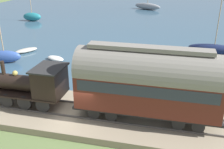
{
  "coord_description": "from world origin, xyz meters",
  "views": [
    {
      "loc": [
        -13.77,
        -5.56,
        9.65
      ],
      "look_at": [
        3.86,
        -1.34,
        1.94
      ],
      "focal_mm": 42.0,
      "sensor_mm": 36.0,
      "label": 1
    }
  ],
  "objects_px": {
    "sailboat_gray": "(147,6)",
    "passenger_coach": "(147,81)",
    "steam_locomotive": "(36,83)",
    "sailboat_navy": "(214,49)",
    "rowboat_mid_harbor": "(26,50)",
    "sailboat_teal": "(32,17)",
    "sailboat_blue": "(4,56)",
    "rowboat_near_shore": "(132,66)",
    "rowboat_off_pier": "(55,58)"
  },
  "relations": [
    {
      "from": "passenger_coach",
      "to": "rowboat_mid_harbor",
      "type": "xyz_separation_m",
      "value": [
        11.79,
        15.37,
        -2.9
      ]
    },
    {
      "from": "passenger_coach",
      "to": "sailboat_gray",
      "type": "distance_m",
      "value": 46.47
    },
    {
      "from": "passenger_coach",
      "to": "sailboat_gray",
      "type": "height_order",
      "value": "sailboat_gray"
    },
    {
      "from": "sailboat_navy",
      "to": "sailboat_teal",
      "type": "distance_m",
      "value": 32.31
    },
    {
      "from": "sailboat_blue",
      "to": "steam_locomotive",
      "type": "bearing_deg",
      "value": -150.26
    },
    {
      "from": "sailboat_blue",
      "to": "rowboat_mid_harbor",
      "type": "distance_m",
      "value": 3.69
    },
    {
      "from": "sailboat_teal",
      "to": "rowboat_near_shore",
      "type": "bearing_deg",
      "value": -134.5
    },
    {
      "from": "steam_locomotive",
      "to": "sailboat_teal",
      "type": "relative_size",
      "value": 0.87
    },
    {
      "from": "sailboat_gray",
      "to": "steam_locomotive",
      "type": "bearing_deg",
      "value": -158.62
    },
    {
      "from": "sailboat_navy",
      "to": "rowboat_mid_harbor",
      "type": "relative_size",
      "value": 2.74
    },
    {
      "from": "rowboat_mid_harbor",
      "to": "rowboat_off_pier",
      "type": "relative_size",
      "value": 1.15
    },
    {
      "from": "sailboat_blue",
      "to": "rowboat_near_shore",
      "type": "distance_m",
      "value": 13.38
    },
    {
      "from": "sailboat_teal",
      "to": "rowboat_near_shore",
      "type": "distance_m",
      "value": 28.49
    },
    {
      "from": "rowboat_mid_harbor",
      "to": "rowboat_near_shore",
      "type": "bearing_deg",
      "value": -153.22
    },
    {
      "from": "sailboat_blue",
      "to": "rowboat_off_pier",
      "type": "relative_size",
      "value": 3.7
    },
    {
      "from": "sailboat_navy",
      "to": "sailboat_blue",
      "type": "height_order",
      "value": "sailboat_blue"
    },
    {
      "from": "rowboat_mid_harbor",
      "to": "sailboat_navy",
      "type": "bearing_deg",
      "value": -132.87
    },
    {
      "from": "sailboat_navy",
      "to": "sailboat_gray",
      "type": "xyz_separation_m",
      "value": [
        29.92,
        10.97,
        0.12
      ]
    },
    {
      "from": "sailboat_navy",
      "to": "steam_locomotive",
      "type": "bearing_deg",
      "value": 147.83
    },
    {
      "from": "steam_locomotive",
      "to": "passenger_coach",
      "type": "height_order",
      "value": "passenger_coach"
    },
    {
      "from": "sailboat_teal",
      "to": "rowboat_near_shore",
      "type": "height_order",
      "value": "sailboat_teal"
    },
    {
      "from": "passenger_coach",
      "to": "sailboat_gray",
      "type": "xyz_separation_m",
      "value": [
        46.14,
        5.0,
        -2.4
      ]
    },
    {
      "from": "passenger_coach",
      "to": "sailboat_blue",
      "type": "bearing_deg",
      "value": 62.59
    },
    {
      "from": "steam_locomotive",
      "to": "rowboat_near_shore",
      "type": "bearing_deg",
      "value": -27.21
    },
    {
      "from": "passenger_coach",
      "to": "sailboat_blue",
      "type": "height_order",
      "value": "sailboat_blue"
    },
    {
      "from": "passenger_coach",
      "to": "rowboat_near_shore",
      "type": "relative_size",
      "value": 3.36
    },
    {
      "from": "passenger_coach",
      "to": "sailboat_gray",
      "type": "relative_size",
      "value": 1.4
    },
    {
      "from": "sailboat_navy",
      "to": "sailboat_teal",
      "type": "relative_size",
      "value": 1.21
    },
    {
      "from": "sailboat_gray",
      "to": "sailboat_blue",
      "type": "xyz_separation_m",
      "value": [
        -38.0,
        10.7,
        0.01
      ]
    },
    {
      "from": "rowboat_off_pier",
      "to": "sailboat_teal",
      "type": "bearing_deg",
      "value": 57.74
    },
    {
      "from": "rowboat_near_shore",
      "to": "sailboat_navy",
      "type": "bearing_deg",
      "value": -21.93
    },
    {
      "from": "passenger_coach",
      "to": "rowboat_off_pier",
      "type": "height_order",
      "value": "passenger_coach"
    },
    {
      "from": "sailboat_navy",
      "to": "sailboat_blue",
      "type": "xyz_separation_m",
      "value": [
        -8.08,
        21.67,
        0.13
      ]
    },
    {
      "from": "rowboat_off_pier",
      "to": "sailboat_gray",
      "type": "bearing_deg",
      "value": 13.38
    },
    {
      "from": "sailboat_navy",
      "to": "rowboat_near_shore",
      "type": "bearing_deg",
      "value": 134.77
    },
    {
      "from": "steam_locomotive",
      "to": "sailboat_blue",
      "type": "height_order",
      "value": "sailboat_blue"
    },
    {
      "from": "rowboat_near_shore",
      "to": "rowboat_mid_harbor",
      "type": "height_order",
      "value": "rowboat_mid_harbor"
    },
    {
      "from": "sailboat_teal",
      "to": "rowboat_mid_harbor",
      "type": "height_order",
      "value": "sailboat_teal"
    },
    {
      "from": "sailboat_navy",
      "to": "sailboat_teal",
      "type": "height_order",
      "value": "sailboat_navy"
    },
    {
      "from": "sailboat_navy",
      "to": "sailboat_blue",
      "type": "distance_m",
      "value": 23.12
    },
    {
      "from": "sailboat_gray",
      "to": "rowboat_off_pier",
      "type": "bearing_deg",
      "value": -164.75
    },
    {
      "from": "sailboat_blue",
      "to": "rowboat_mid_harbor",
      "type": "bearing_deg",
      "value": -20.66
    },
    {
      "from": "sailboat_gray",
      "to": "passenger_coach",
      "type": "bearing_deg",
      "value": -149.35
    },
    {
      "from": "rowboat_near_shore",
      "to": "sailboat_blue",
      "type": "bearing_deg",
      "value": 128.05
    },
    {
      "from": "steam_locomotive",
      "to": "sailboat_gray",
      "type": "relative_size",
      "value": 0.85
    },
    {
      "from": "steam_locomotive",
      "to": "rowboat_mid_harbor",
      "type": "bearing_deg",
      "value": 33.77
    },
    {
      "from": "sailboat_gray",
      "to": "rowboat_near_shore",
      "type": "bearing_deg",
      "value": -151.5
    },
    {
      "from": "sailboat_gray",
      "to": "sailboat_teal",
      "type": "distance_m",
      "value": 25.81
    },
    {
      "from": "sailboat_gray",
      "to": "rowboat_near_shore",
      "type": "xyz_separation_m",
      "value": [
        -36.32,
        -2.56,
        -0.54
      ]
    },
    {
      "from": "sailboat_gray",
      "to": "rowboat_near_shore",
      "type": "distance_m",
      "value": 36.41
    }
  ]
}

